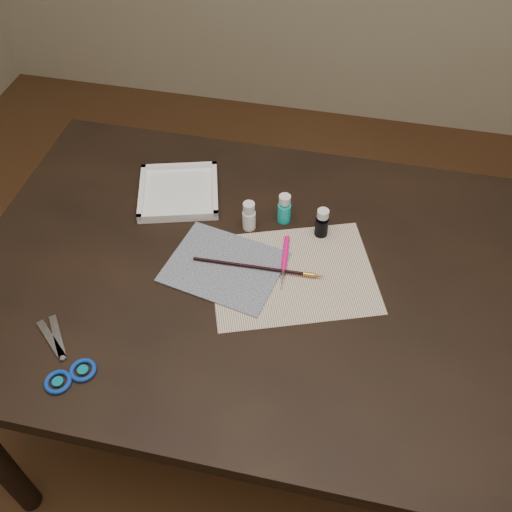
% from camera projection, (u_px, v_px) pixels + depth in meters
% --- Properties ---
extents(ground, '(3.50, 3.50, 0.02)m').
position_uv_depth(ground, '(256.00, 421.00, 1.85)').
color(ground, '#422614').
rests_on(ground, ground).
extents(table, '(1.30, 0.90, 0.75)m').
position_uv_depth(table, '(256.00, 358.00, 1.56)').
color(table, black).
rests_on(table, ground).
extents(paper, '(0.43, 0.38, 0.00)m').
position_uv_depth(paper, '(292.00, 274.00, 1.28)').
color(paper, white).
rests_on(paper, table).
extents(canvas, '(0.28, 0.24, 0.00)m').
position_uv_depth(canvas, '(224.00, 267.00, 1.29)').
color(canvas, '#131D34').
rests_on(canvas, paper).
extents(paint_bottle_white, '(0.04, 0.04, 0.08)m').
position_uv_depth(paint_bottle_white, '(249.00, 216.00, 1.34)').
color(paint_bottle_white, white).
rests_on(paint_bottle_white, table).
extents(paint_bottle_cyan, '(0.04, 0.04, 0.08)m').
position_uv_depth(paint_bottle_cyan, '(284.00, 208.00, 1.36)').
color(paint_bottle_cyan, '#13C0C2').
rests_on(paint_bottle_cyan, table).
extents(paint_bottle_navy, '(0.03, 0.03, 0.08)m').
position_uv_depth(paint_bottle_navy, '(322.00, 223.00, 1.33)').
color(paint_bottle_navy, black).
rests_on(paint_bottle_navy, table).
extents(paintbrush, '(0.30, 0.02, 0.01)m').
position_uv_depth(paintbrush, '(259.00, 267.00, 1.28)').
color(paintbrush, black).
rests_on(paintbrush, canvas).
extents(craft_knife, '(0.03, 0.16, 0.01)m').
position_uv_depth(craft_knife, '(284.00, 262.00, 1.29)').
color(craft_knife, '#FE0E7C').
rests_on(craft_knife, paper).
extents(scissors, '(0.22, 0.21, 0.01)m').
position_uv_depth(scissors, '(56.00, 353.00, 1.13)').
color(scissors, silver).
rests_on(scissors, table).
extents(palette_tray, '(0.24, 0.24, 0.02)m').
position_uv_depth(palette_tray, '(179.00, 191.00, 1.44)').
color(palette_tray, white).
rests_on(palette_tray, table).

